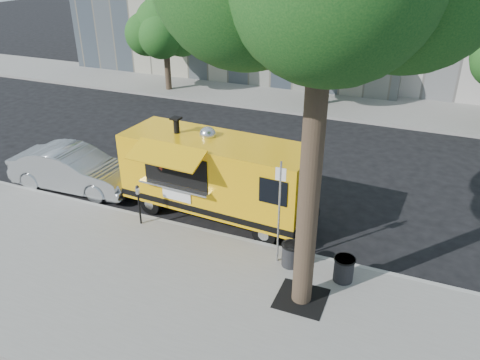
# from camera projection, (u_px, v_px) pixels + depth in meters

# --- Properties ---
(ground) EXTENTS (120.00, 120.00, 0.00)m
(ground) POSITION_uv_depth(u_px,v_px,m) (246.00, 226.00, 14.79)
(ground) COLOR black
(ground) RESTS_ON ground
(sidewalk) EXTENTS (60.00, 6.00, 0.15)m
(sidewalk) POSITION_uv_depth(u_px,v_px,m) (185.00, 304.00, 11.45)
(sidewalk) COLOR gray
(sidewalk) RESTS_ON ground
(curb) EXTENTS (60.00, 0.14, 0.16)m
(curb) POSITION_uv_depth(u_px,v_px,m) (234.00, 239.00, 13.99)
(curb) COLOR #999993
(curb) RESTS_ON ground
(far_sidewalk) EXTENTS (60.00, 5.00, 0.15)m
(far_sidewalk) POSITION_uv_depth(u_px,v_px,m) (337.00, 104.00, 25.88)
(far_sidewalk) COLOR gray
(far_sidewalk) RESTS_ON ground
(tree_well) EXTENTS (1.20, 1.20, 0.02)m
(tree_well) POSITION_uv_depth(u_px,v_px,m) (301.00, 298.00, 11.51)
(tree_well) COLOR black
(tree_well) RESTS_ON sidewalk
(far_tree_a) EXTENTS (3.42, 3.42, 5.36)m
(far_tree_a) POSITION_uv_depth(u_px,v_px,m) (165.00, 27.00, 26.67)
(far_tree_a) COLOR #33261C
(far_tree_a) RESTS_ON far_sidewalk
(far_tree_b) EXTENTS (3.60, 3.60, 5.50)m
(far_tree_b) POSITION_uv_depth(u_px,v_px,m) (321.00, 35.00, 23.88)
(far_tree_b) COLOR #33261C
(far_tree_b) RESTS_ON far_sidewalk
(sign_post) EXTENTS (0.28, 0.06, 3.00)m
(sign_post) POSITION_uv_depth(u_px,v_px,m) (279.00, 207.00, 12.14)
(sign_post) COLOR silver
(sign_post) RESTS_ON sidewalk
(parking_meter) EXTENTS (0.11, 0.11, 1.33)m
(parking_meter) POSITION_uv_depth(u_px,v_px,m) (139.00, 200.00, 14.26)
(parking_meter) COLOR black
(parking_meter) RESTS_ON sidewalk
(food_truck) EXTENTS (6.46, 3.12, 3.12)m
(food_truck) POSITION_uv_depth(u_px,v_px,m) (215.00, 175.00, 14.73)
(food_truck) COLOR #FFB80D
(food_truck) RESTS_ON ground
(sedan) EXTENTS (4.75, 1.87, 1.54)m
(sedan) POSITION_uv_depth(u_px,v_px,m) (74.00, 169.00, 16.72)
(sedan) COLOR #A8ABAF
(sedan) RESTS_ON ground
(trash_bin_left) EXTENTS (0.56, 0.56, 0.67)m
(trash_bin_left) POSITION_uv_depth(u_px,v_px,m) (344.00, 268.00, 12.01)
(trash_bin_left) COLOR black
(trash_bin_left) RESTS_ON sidewalk
(trash_bin_right) EXTENTS (0.55, 0.55, 0.66)m
(trash_bin_right) POSITION_uv_depth(u_px,v_px,m) (291.00, 254.00, 12.58)
(trash_bin_right) COLOR black
(trash_bin_right) RESTS_ON sidewalk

